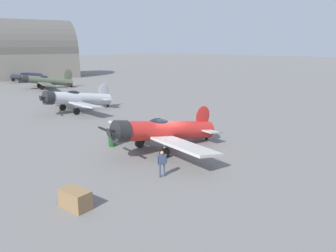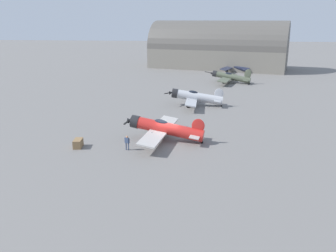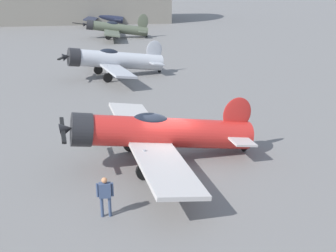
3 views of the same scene
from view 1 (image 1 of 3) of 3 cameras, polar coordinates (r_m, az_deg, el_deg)
name	(u,v)px [view 1 (image 1 of 3)]	position (r m, az deg, el deg)	size (l,w,h in m)	color
ground_plane	(168,149)	(25.08, 0.00, -3.99)	(400.00, 400.00, 0.00)	slate
airplane_foreground	(163,131)	(24.37, -0.95, -0.87)	(9.48, 11.57, 3.02)	red
airplane_mid_apron	(76,99)	(40.14, -15.65, 4.56)	(9.73, 10.94, 3.07)	#B7BABF
airplane_far_line	(46,81)	(63.46, -20.44, 7.37)	(10.33, 12.03, 3.38)	#4C5442
airplane_outer_stand	(18,73)	(79.90, -24.62, 8.31)	(10.18, 12.48, 3.05)	#1E2338
ground_crew_mechanic	(162,161)	(19.64, -1.05, -6.15)	(0.61, 0.35, 1.63)	#384766
equipment_crate	(75,199)	(16.91, -15.82, -12.09)	(1.03, 1.68, 0.93)	olive
fuel_drum	(112,140)	(26.03, -9.67, -2.46)	(0.60, 0.60, 0.92)	#19471E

